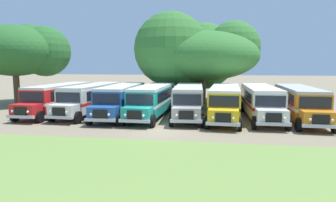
{
  "coord_description": "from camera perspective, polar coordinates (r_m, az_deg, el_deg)",
  "views": [
    {
      "loc": [
        3.93,
        -20.91,
        4.82
      ],
      "look_at": [
        0.0,
        4.28,
        1.6
      ],
      "focal_mm": 31.34,
      "sensor_mm": 36.0,
      "label": 1
    }
  ],
  "objects": [
    {
      "name": "foreground_grass_strip",
      "position": [
        14.34,
        -7.76,
        -12.49
      ],
      "size": [
        80.0,
        9.86,
        0.01
      ],
      "primitive_type": "cube",
      "color": "olive",
      "rests_on": "ground_plane"
    },
    {
      "name": "secondary_tree",
      "position": [
        39.67,
        -26.72,
        8.87
      ],
      "size": [
        11.41,
        10.77,
        9.82
      ],
      "color": "brown",
      "rests_on": "ground_plane"
    },
    {
      "name": "ground_plane",
      "position": [
        21.82,
        -1.74,
        -5.57
      ],
      "size": [
        220.0,
        220.0,
        0.0
      ],
      "primitive_type": "plane",
      "color": "#84755B"
    },
    {
      "name": "parked_bus_slot_6",
      "position": [
        27.46,
        17.57,
        0.08
      ],
      "size": [
        2.75,
        10.85,
        2.82
      ],
      "rotation": [
        0.0,
        0.0,
        -1.56
      ],
      "color": "silver",
      "rests_on": "ground_plane"
    },
    {
      "name": "parked_bus_slot_4",
      "position": [
        27.31,
        4.08,
        0.37
      ],
      "size": [
        3.13,
        10.9,
        2.82
      ],
      "rotation": [
        0.0,
        0.0,
        -1.52
      ],
      "color": "#9E9993",
      "rests_on": "ground_plane"
    },
    {
      "name": "parked_bus_slot_0",
      "position": [
        30.93,
        -20.38,
        0.73
      ],
      "size": [
        3.0,
        10.88,
        2.82
      ],
      "rotation": [
        0.0,
        0.0,
        -1.61
      ],
      "color": "red",
      "rests_on": "ground_plane"
    },
    {
      "name": "parked_bus_slot_2",
      "position": [
        28.03,
        -9.05,
        0.47
      ],
      "size": [
        2.93,
        10.87,
        2.82
      ],
      "rotation": [
        0.0,
        0.0,
        -1.54
      ],
      "color": "#23519E",
      "rests_on": "ground_plane"
    },
    {
      "name": "broad_shade_tree",
      "position": [
        36.37,
        5.84,
        9.18
      ],
      "size": [
        14.86,
        13.76,
        10.86
      ],
      "color": "brown",
      "rests_on": "ground_plane"
    },
    {
      "name": "parked_bus_slot_7",
      "position": [
        27.89,
        24.16,
        -0.11
      ],
      "size": [
        2.87,
        10.86,
        2.82
      ],
      "rotation": [
        0.0,
        0.0,
        -1.59
      ],
      "color": "orange",
      "rests_on": "ground_plane"
    },
    {
      "name": "parked_bus_slot_5",
      "position": [
        26.6,
        11.01,
        0.07
      ],
      "size": [
        3.2,
        10.91,
        2.82
      ],
      "rotation": [
        0.0,
        0.0,
        -1.63
      ],
      "color": "yellow",
      "rests_on": "ground_plane"
    },
    {
      "name": "parked_bus_slot_1",
      "position": [
        29.7,
        -14.62,
        0.7
      ],
      "size": [
        3.18,
        10.91,
        2.82
      ],
      "rotation": [
        0.0,
        0.0,
        -1.63
      ],
      "color": "silver",
      "rests_on": "ground_plane"
    },
    {
      "name": "parked_bus_slot_3",
      "position": [
        27.28,
        -3.05,
        0.37
      ],
      "size": [
        2.96,
        10.87,
        2.82
      ],
      "rotation": [
        0.0,
        0.0,
        -1.6
      ],
      "color": "teal",
      "rests_on": "ground_plane"
    }
  ]
}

